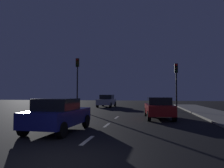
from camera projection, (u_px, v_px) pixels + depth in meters
ground_plane at (109, 124)px, 12.20m from camera, size 80.00×80.00×0.00m
lane_stripe_second at (87, 140)px, 7.87m from camera, size 0.16×1.60×0.01m
lane_stripe_third at (107, 125)px, 11.61m from camera, size 0.16×1.60×0.01m
lane_stripe_fourth at (117, 117)px, 15.36m from camera, size 0.16×1.60×0.01m
traffic_signal_left at (77, 74)px, 22.07m from camera, size 0.32×0.38×5.45m
traffic_signal_right at (176, 78)px, 20.38m from camera, size 0.32×0.38×4.65m
car_stopped_ahead at (159, 108)px, 14.73m from camera, size 2.06×4.30×1.49m
car_adjacent_lane at (58, 115)px, 9.79m from camera, size 2.11×3.96×1.52m
car_oncoming_far at (107, 101)px, 27.42m from camera, size 2.05×3.90×1.58m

